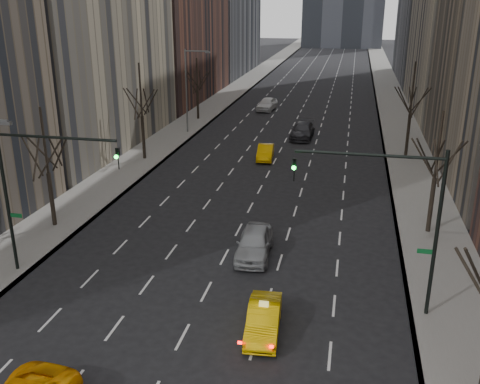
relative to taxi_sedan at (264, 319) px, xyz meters
The scene contains 15 objects.
sidewalk_left 62.88m from the taxi_sedan, 104.48° to the left, with size 4.50×320.00×0.15m, color slate.
sidewalk_right 61.52m from the taxi_sedan, 81.79° to the left, with size 4.50×320.00×0.15m, color slate.
tree_lw_b 18.10m from the taxi_sedan, 150.13° to the left, with size 3.36×3.50×7.82m.
tree_lw_c 29.49m from the taxi_sedan, 121.86° to the left, with size 3.36×3.50×8.74m.
tree_lw_d 45.68m from the taxi_sedan, 109.83° to the left, with size 3.36×3.50×7.36m.
tree_rw_b 15.75m from the taxi_sedan, 56.49° to the left, with size 3.36×3.50×7.82m.
tree_rw_c 32.22m from the taxi_sedan, 74.56° to the left, with size 3.36×3.50×8.74m.
traffic_mast_left 13.77m from the taxi_sedan, 167.09° to the left, with size 6.69×0.39×8.00m.
traffic_mast_right 7.96m from the taxi_sedan, 27.07° to the left, with size 6.69×0.39×8.00m.
streetlight_far 38.95m from the taxi_sedan, 111.74° to the left, with size 2.83×0.22×9.00m.
taxi_sedan is the anchor object (origin of this frame).
silver_sedan_ahead 7.65m from the taxi_sedan, 103.63° to the left, with size 1.93×4.80×1.64m, color gray.
far_taxi 27.75m from the taxi_sedan, 99.19° to the left, with size 1.41×4.05×1.33m, color #F5AF05.
far_suv_grey 36.27m from the taxi_sedan, 92.92° to the left, with size 2.24×5.52×1.60m, color #2C2C31.
far_car_white 51.18m from the taxi_sedan, 99.02° to the left, with size 2.01×4.98×1.70m, color white.
Camera 1 is at (6.68, -11.21, 14.18)m, focal length 40.00 mm.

